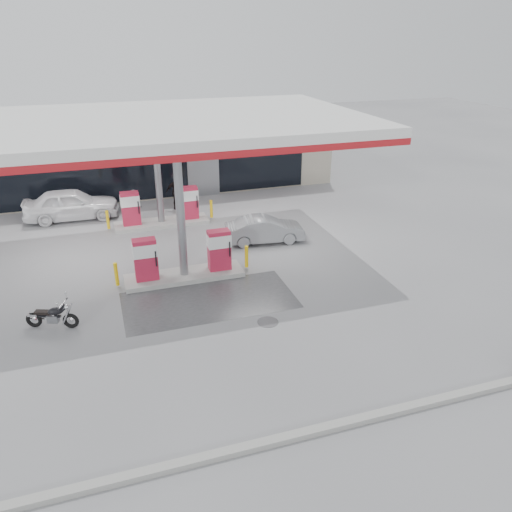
{
  "coord_description": "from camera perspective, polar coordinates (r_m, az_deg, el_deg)",
  "views": [
    {
      "loc": [
        -2.69,
        -15.13,
        8.77
      ],
      "look_at": [
        2.43,
        0.57,
        1.2
      ],
      "focal_mm": 35.0,
      "sensor_mm": 36.0,
      "label": 1
    }
  ],
  "objects": [
    {
      "name": "kerb",
      "position": [
        12.2,
        0.18,
        -20.81
      ],
      "size": [
        28.0,
        0.25,
        0.15
      ],
      "primitive_type": "cube",
      "color": "gray",
      "rests_on": "ground"
    },
    {
      "name": "drain_cover",
      "position": [
        16.47,
        1.36,
        -7.54
      ],
      "size": [
        0.7,
        0.7,
        0.01
      ],
      "primitive_type": "cylinder",
      "color": "#38383A",
      "rests_on": "ground"
    },
    {
      "name": "pump_island_near",
      "position": [
        19.12,
        -8.28,
        -0.57
      ],
      "size": [
        5.14,
        1.3,
        1.78
      ],
      "color": "#9E9E99",
      "rests_on": "ground"
    },
    {
      "name": "canopy",
      "position": [
        20.61,
        -10.63,
        14.45
      ],
      "size": [
        16.0,
        10.02,
        5.51
      ],
      "color": "silver",
      "rests_on": "ground"
    },
    {
      "name": "wet_patch",
      "position": [
        17.77,
        -5.37,
        -5.05
      ],
      "size": [
        6.0,
        3.0,
        0.0
      ],
      "primitive_type": "cube",
      "color": "#4C4C4F",
      "rests_on": "ground"
    },
    {
      "name": "ground",
      "position": [
        17.69,
        -6.95,
        -5.28
      ],
      "size": [
        90.0,
        90.0,
        0.0
      ],
      "primitive_type": "plane",
      "color": "gray",
      "rests_on": "ground"
    },
    {
      "name": "biker_walking",
      "position": [
        26.79,
        -9.12,
        7.26
      ],
      "size": [
        1.09,
        0.52,
        1.81
      ],
      "primitive_type": "imported",
      "rotation": [
        0.0,
        0.0,
        -0.07
      ],
      "color": "black",
      "rests_on": "ground"
    },
    {
      "name": "hatchback_silver",
      "position": [
        22.26,
        1.03,
        3.04
      ],
      "size": [
        3.63,
        1.65,
        1.15
      ],
      "primitive_type": "imported",
      "rotation": [
        0.0,
        0.0,
        1.45
      ],
      "color": "gray",
      "rests_on": "ground"
    },
    {
      "name": "sedan_white",
      "position": [
        26.6,
        -20.36,
        5.58
      ],
      "size": [
        4.6,
        1.95,
        1.55
      ],
      "primitive_type": "imported",
      "rotation": [
        0.0,
        0.0,
        1.54
      ],
      "color": "white",
      "rests_on": "ground"
    },
    {
      "name": "attendant",
      "position": [
        25.46,
        -13.63,
        5.67
      ],
      "size": [
        0.68,
        0.83,
        1.59
      ],
      "primitive_type": "imported",
      "rotation": [
        0.0,
        0.0,
        1.68
      ],
      "color": "#535358",
      "rests_on": "ground"
    },
    {
      "name": "pump_island_far",
      "position": [
        24.64,
        -10.83,
        5.09
      ],
      "size": [
        5.14,
        1.3,
        1.78
      ],
      "color": "#9E9E99",
      "rests_on": "ground"
    },
    {
      "name": "parked_motorcycle",
      "position": [
        17.25,
        -22.22,
        -6.45
      ],
      "size": [
        1.66,
        0.89,
        0.89
      ],
      "rotation": [
        0.0,
        0.0,
        -0.36
      ],
      "color": "black",
      "rests_on": "ground"
    },
    {
      "name": "store_building",
      "position": [
        31.91,
        -13.08,
        11.78
      ],
      "size": [
        22.0,
        8.22,
        4.0
      ],
      "color": "beige",
      "rests_on": "ground"
    }
  ]
}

